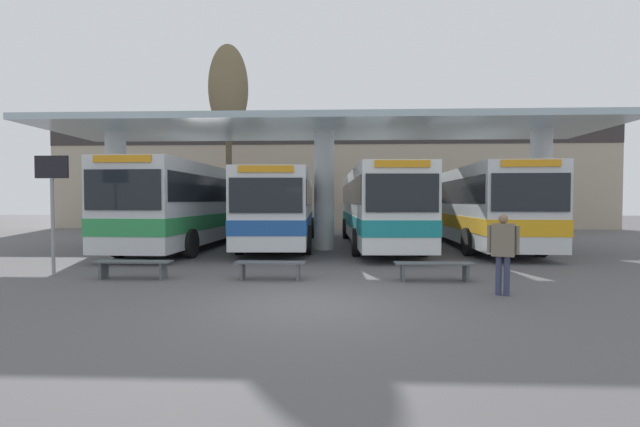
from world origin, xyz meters
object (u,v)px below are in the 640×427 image
Objects in this scene: waiting_bench_far_platform at (434,267)px; pedestrian_waiting at (503,246)px; transit_bus_left_bay at (189,203)px; transit_bus_far_right_bay at (476,204)px; poplar_tree_behind_left at (228,91)px; waiting_bench_mid_platform at (270,266)px; info_sign_platform at (52,191)px; transit_bus_right_bay at (376,205)px; parked_car_street at (419,217)px; waiting_bench_near_pillar at (133,265)px; transit_bus_center_bay at (282,206)px.

waiting_bench_far_platform is 1.14× the size of pedestrian_waiting.
transit_bus_left_bay is 12.48m from transit_bus_far_right_bay.
pedestrian_waiting is 20.74m from poplar_tree_behind_left.
waiting_bench_mid_platform is at bearing 49.24° from transit_bus_far_right_bay.
info_sign_platform is (-1.32, -6.81, 0.38)m from transit_bus_left_bay.
poplar_tree_behind_left reaches higher than transit_bus_right_bay.
parked_car_street is at bearing 50.50° from info_sign_platform.
waiting_bench_near_pillar is at bearing 100.44° from transit_bus_left_bay.
transit_bus_far_right_bay is at bearing -80.94° from parked_car_street.
transit_bus_left_bay is 13.18m from pedestrian_waiting.
transit_bus_left_bay reaches higher than transit_bus_center_bay.
pedestrian_waiting is 0.15× the size of poplar_tree_behind_left.
pedestrian_waiting is at bearing -16.80° from waiting_bench_mid_platform.
transit_bus_center_bay is 1.03× the size of transit_bus_far_right_bay.
transit_bus_left_bay reaches higher than parked_car_street.
transit_bus_right_bay is at bearing 123.52° from pedestrian_waiting.
transit_bus_left_bay is at bearing 79.03° from info_sign_platform.
waiting_bench_near_pillar is 0.61× the size of info_sign_platform.
transit_bus_left_bay is 14.21m from parked_car_street.
transit_bus_center_bay is 1.05× the size of poplar_tree_behind_left.
poplar_tree_behind_left reaches higher than parked_car_street.
transit_bus_right_bay is at bearing -169.07° from transit_bus_left_bay.
poplar_tree_behind_left reaches higher than transit_bus_far_right_bay.
transit_bus_right_bay is 12.36m from info_sign_platform.
info_sign_platform is 11.34m from pedestrian_waiting.
waiting_bench_near_pillar is 8.87m from pedestrian_waiting.
transit_bus_center_bay is at bearing 58.18° from info_sign_platform.
waiting_bench_near_pillar is (1.07, -7.23, -1.54)m from transit_bus_left_bay.
transit_bus_right_bay is (8.04, 1.26, -0.07)m from transit_bus_left_bay.
poplar_tree_behind_left reaches higher than waiting_bench_far_platform.
waiting_bench_near_pillar is 17.12m from poplar_tree_behind_left.
transit_bus_center_bay is 8.64m from transit_bus_far_right_bay.
poplar_tree_behind_left is at bearing -59.65° from transit_bus_center_bay.
transit_bus_center_bay is (3.78, 1.42, -0.12)m from transit_bus_left_bay.
info_sign_platform is 19.93m from parked_car_street.
info_sign_platform is 0.28× the size of poplar_tree_behind_left.
info_sign_platform is 1.87× the size of pedestrian_waiting.
pedestrian_waiting reaches higher than waiting_bench_far_platform.
transit_bus_far_right_bay is 6.80× the size of pedestrian_waiting.
transit_bus_center_bay is at bearing -4.04° from transit_bus_right_bay.
parked_car_street is at bearing 80.52° from waiting_bench_far_platform.
transit_bus_left_bay is at bearing 161.73° from pedestrian_waiting.
transit_bus_right_bay reaches higher than pedestrian_waiting.
transit_bus_center_bay reaches higher than pedestrian_waiting.
transit_bus_far_right_bay is 5.97× the size of waiting_bench_far_platform.
info_sign_platform is at bearing 169.86° from waiting_bench_near_pillar.
poplar_tree_behind_left reaches higher than transit_bus_center_bay.
info_sign_platform reaches higher than transit_bus_center_bay.
pedestrian_waiting is at bearing -10.17° from info_sign_platform.
transit_bus_right_bay is at bearing 67.94° from waiting_bench_mid_platform.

